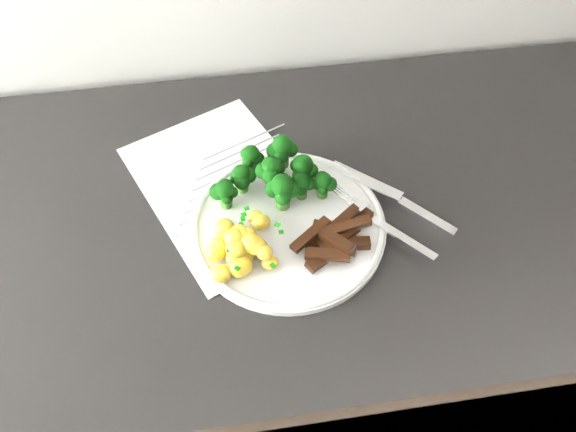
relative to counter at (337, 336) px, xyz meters
name	(u,v)px	position (x,y,z in m)	size (l,w,h in m)	color
counter	(337,336)	(0.00, 0.00, 0.00)	(2.43, 0.61, 0.91)	black
recipe_paper	(226,186)	(-0.19, 0.06, 0.46)	(0.33, 0.38, 0.00)	white
plate	(288,225)	(-0.11, -0.03, 0.46)	(0.28, 0.28, 0.02)	white
broccoli	(276,174)	(-0.12, 0.03, 0.50)	(0.18, 0.12, 0.07)	#2E5D1C
potatoes	(241,246)	(-0.18, -0.07, 0.48)	(0.11, 0.11, 0.04)	yellow
beef_strips	(335,239)	(-0.05, -0.07, 0.48)	(0.13, 0.10, 0.03)	black
fork	(385,225)	(0.02, -0.06, 0.47)	(0.12, 0.15, 0.02)	silver
knife	(407,206)	(0.07, -0.02, 0.46)	(0.16, 0.16, 0.02)	silver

